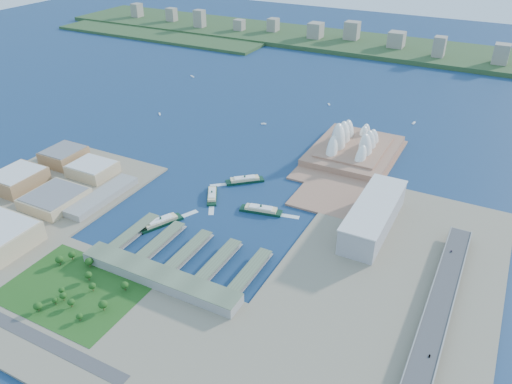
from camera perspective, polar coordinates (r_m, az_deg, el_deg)
The scene contains 25 objects.
ground at distance 672.58m, azimuth -4.99°, elevation -3.28°, with size 3000.00×3000.00×0.00m, color #0F2347.
west_land at distance 762.79m, azimuth -25.53°, elevation -1.91°, with size 220.00×390.00×3.00m, color gray.
south_land at distance 547.49m, azimuth -17.05°, elevation -13.93°, with size 720.00×180.00×3.00m, color gray.
east_land at distance 562.23m, azimuth 13.78°, elevation -11.94°, with size 240.00×500.00×3.00m, color gray.
peninsula at distance 840.23m, azimuth 10.83°, elevation 3.73°, with size 135.00×220.00×3.00m, color #976A52.
far_shore at distance 1523.53m, azimuth 15.66°, elevation 15.56°, with size 2200.00×260.00×12.00m, color #2D4926.
opera_house at distance 845.38m, azimuth 11.29°, elevation 6.15°, with size 134.00×180.00×58.00m, color white, non-canonical shape.
toaster_building at distance 660.01m, azimuth 13.29°, elevation -2.67°, with size 45.00×155.00×35.00m, color #94949A.
expressway at distance 545.57m, azimuth 19.80°, elevation -13.64°, with size 26.00×340.00×11.85m, color gray, non-canonical shape.
west_buildings at distance 772.91m, azimuth -23.83°, elevation 0.24°, with size 200.00×280.00×27.00m, color #936E49, non-canonical shape.
ferry_wharves at distance 613.36m, azimuth -7.62°, elevation -6.70°, with size 184.00×90.00×9.30m, color #53634B, non-canonical shape.
terminal_building at distance 573.71m, azimuth -10.97°, elevation -9.54°, with size 200.00×28.00×12.00m, color gray.
park at distance 586.66m, azimuth -20.21°, elevation -9.86°, with size 150.00×110.00×16.00m, color #194714, non-canonical shape.
far_skyline at distance 1496.73m, azimuth 15.65°, elevation 16.63°, with size 1900.00×140.00×55.00m, color gray, non-canonical shape.
ferry_a at distance 722.41m, azimuth -5.05°, elevation -0.22°, with size 13.23×51.99×9.83m, color black, non-canonical shape.
ferry_b at distance 757.77m, azimuth -1.29°, elevation 1.53°, with size 14.76×57.97×10.96m, color black, non-canonical shape.
ferry_c at distance 671.29m, azimuth -10.84°, elevation -3.26°, with size 15.28×60.02×11.35m, color black, non-canonical shape.
ferry_d at distance 685.41m, azimuth 0.57°, elevation -1.88°, with size 14.85×58.35×11.03m, color black, non-canonical shape.
boat_a at distance 1026.25m, azimuth -10.95°, elevation 8.76°, with size 3.13×12.52×2.41m, color white, non-canonical shape.
boat_b at distance 961.52m, azimuth 0.87°, elevation 7.82°, with size 3.47×9.91×2.68m, color white, non-canonical shape.
boat_c at distance 1011.97m, azimuth 17.58°, elevation 7.56°, with size 3.56×12.22×2.75m, color white, non-canonical shape.
boat_d at distance 1247.62m, azimuth -7.31°, elevation 12.99°, with size 3.32×15.18×2.56m, color white, non-canonical shape.
boat_e at distance 1070.19m, azimuth 8.34°, elevation 9.91°, with size 3.08×9.68×2.38m, color white, non-canonical shape.
car_b at distance 501.13m, azimuth 19.22°, elevation -17.28°, with size 1.25×3.57×1.18m, color slate.
car_c at distance 633.32m, azimuth 21.44°, elevation -6.30°, with size 1.86×4.56×1.32m, color slate.
Camera 1 is at (309.75, -465.73, 373.53)m, focal length 35.00 mm.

